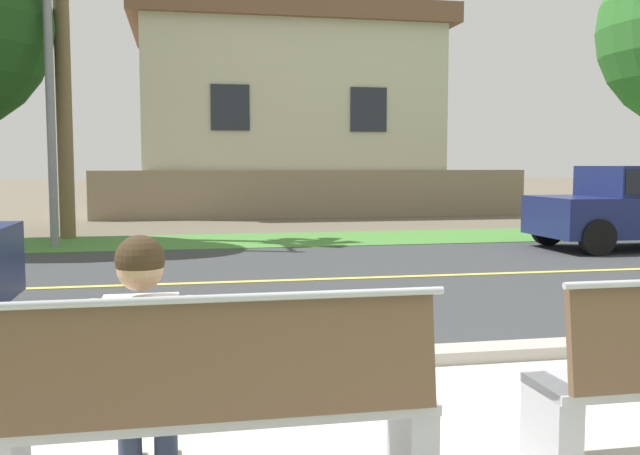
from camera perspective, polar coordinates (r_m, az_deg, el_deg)
ground_plane at (r=11.11m, az=-3.42°, el=-3.05°), size 140.00×140.00×0.00m
curb_edge at (r=5.66m, az=4.53°, el=-10.44°), size 44.00×0.30×0.11m
street_asphalt at (r=9.64m, az=-2.20°, el=-4.26°), size 52.00×8.00×0.01m
road_centre_line at (r=9.64m, az=-2.20°, el=-4.23°), size 48.00×0.14×0.01m
far_verge_grass at (r=14.74m, az=-5.37°, el=-1.02°), size 48.00×2.80×0.02m
bench_left at (r=3.38m, az=-8.01°, el=-14.00°), size 2.03×0.48×1.01m
seated_person_white at (r=3.49m, az=-13.98°, el=-9.89°), size 0.52×0.68×1.25m
streetlamp at (r=14.80m, az=-20.86°, el=14.99°), size 0.24×2.10×7.37m
garden_wall at (r=21.01m, az=-0.22°, el=2.71°), size 13.00×0.36×1.40m
house_across_street at (r=24.12m, az=-2.86°, el=9.05°), size 9.78×6.91×6.39m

